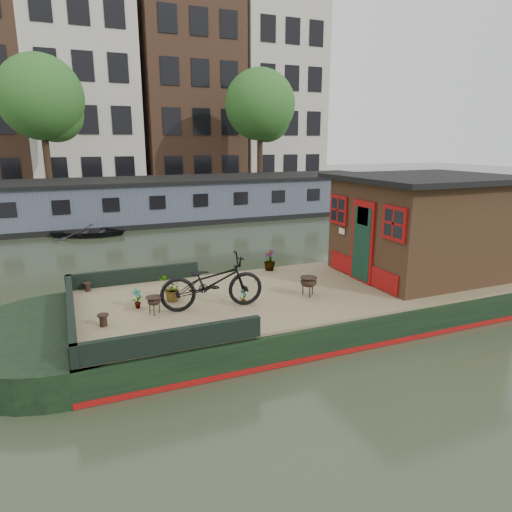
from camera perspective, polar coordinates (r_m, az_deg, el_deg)
name	(u,v)px	position (r m, az deg, el deg)	size (l,w,h in m)	color
ground	(344,309)	(11.02, 10.93, -6.58)	(120.00, 120.00, 0.00)	#2D3521
houseboat_hull	(294,306)	(10.27, 4.75, -6.28)	(14.01, 4.02, 0.60)	black
houseboat_deck	(345,284)	(10.81, 11.08, -3.48)	(11.80, 3.80, 0.05)	#8D7F57
bow_bulwark	(119,306)	(9.07, -16.73, -5.95)	(3.00, 4.00, 0.35)	black
cabin	(424,225)	(11.86, 20.22, 3.70)	(4.00, 3.50, 2.42)	black
bicycle	(212,282)	(8.94, -5.52, -3.28)	(0.70, 2.02, 1.06)	black
potted_plant_a	(137,298)	(9.29, -14.64, -5.16)	(0.21, 0.14, 0.40)	maroon
potted_plant_c	(172,289)	(9.52, -10.49, -4.08)	(0.47, 0.41, 0.52)	brown
potted_plant_d	(269,260)	(11.61, 1.70, -0.51)	(0.30, 0.30, 0.53)	#9B492A
potted_plant_e	(243,297)	(9.21, -1.58, -5.11)	(0.17, 0.12, 0.33)	#A2482F
brazier_front	(308,286)	(9.76, 6.58, -3.80)	(0.38, 0.38, 0.41)	black
brazier_rear	(154,305)	(8.91, -12.61, -6.05)	(0.32, 0.32, 0.35)	black
bollard_port	(88,287)	(10.68, -20.31, -3.65)	(0.17, 0.17, 0.20)	black
bollard_stbd	(103,320)	(8.62, -18.55, -7.61)	(0.20, 0.20, 0.22)	black
dinghy	(90,229)	(20.33, -20.08, 3.22)	(2.11, 2.96, 0.61)	black
far_houseboat	(190,200)	(23.44, -8.27, 6.91)	(20.40, 4.40, 2.11)	#46505D
quay	(164,197)	(29.79, -11.45, 7.28)	(60.00, 6.00, 0.90)	#47443F
townhouse_row	(141,85)	(36.74, -14.14, 20.04)	(27.25, 8.00, 16.50)	brown
tree_left	(44,102)	(27.67, -24.99, 17.10)	(4.40, 4.40, 7.40)	#332316
tree_right	(262,108)	(30.15, 0.70, 18.00)	(4.40, 4.40, 7.40)	#332316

